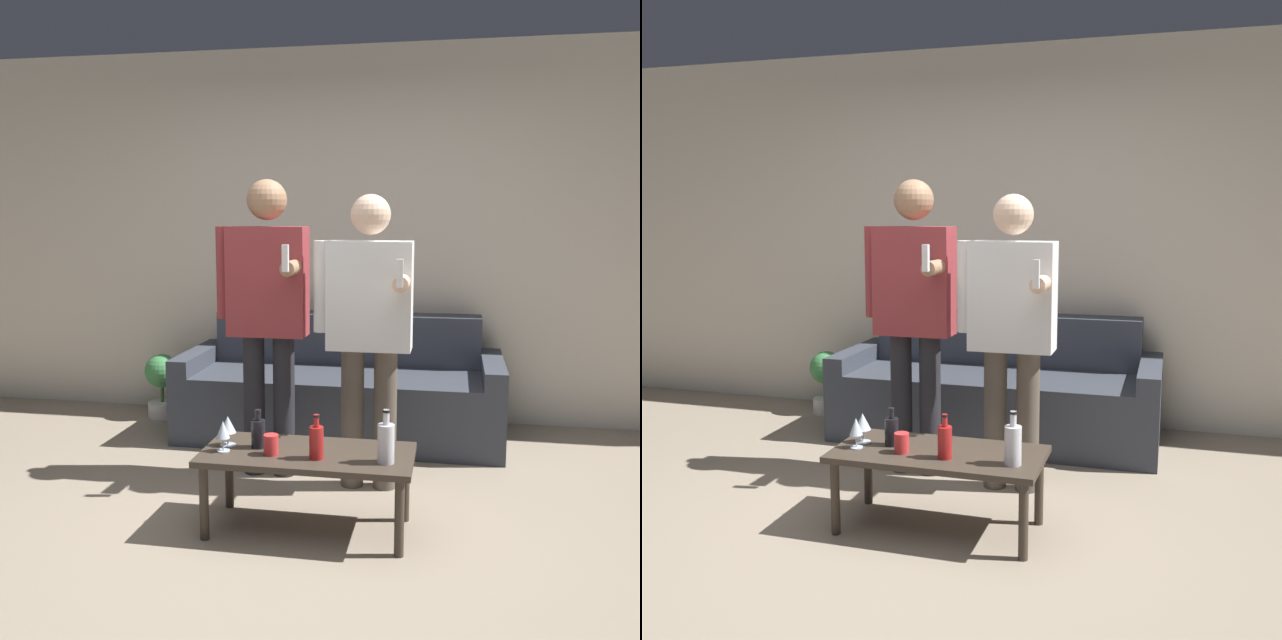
# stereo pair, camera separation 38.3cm
# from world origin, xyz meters

# --- Properties ---
(ground_plane) EXTENTS (16.00, 16.00, 0.00)m
(ground_plane) POSITION_xyz_m (0.00, 0.00, 0.00)
(ground_plane) COLOR gray
(wall_back) EXTENTS (8.00, 0.06, 2.70)m
(wall_back) POSITION_xyz_m (0.00, 2.30, 1.35)
(wall_back) COLOR beige
(wall_back) RESTS_ON ground_plane
(couch) EXTENTS (2.16, 0.86, 0.81)m
(couch) POSITION_xyz_m (0.07, 1.80, 0.30)
(couch) COLOR #383D47
(couch) RESTS_ON ground_plane
(coffee_table) EXTENTS (1.01, 0.48, 0.39)m
(coffee_table) POSITION_xyz_m (0.15, 0.27, 0.35)
(coffee_table) COLOR #3D3328
(coffee_table) RESTS_ON ground_plane
(bottle_orange) EXTENTS (0.07, 0.07, 0.19)m
(bottle_orange) POSITION_xyz_m (-0.10, 0.29, 0.47)
(bottle_orange) COLOR black
(bottle_orange) RESTS_ON coffee_table
(bottle_green) EXTENTS (0.07, 0.07, 0.21)m
(bottle_green) POSITION_xyz_m (0.21, 0.18, 0.48)
(bottle_green) COLOR #B21E1E
(bottle_green) RESTS_ON coffee_table
(bottle_dark) EXTENTS (0.08, 0.08, 0.25)m
(bottle_dark) POSITION_xyz_m (0.53, 0.19, 0.49)
(bottle_dark) COLOR silver
(bottle_dark) RESTS_ON coffee_table
(wine_glass_near) EXTENTS (0.08, 0.08, 0.15)m
(wine_glass_near) POSITION_xyz_m (-0.25, 0.29, 0.49)
(wine_glass_near) COLOR silver
(wine_glass_near) RESTS_ON coffee_table
(wine_glass_far) EXTENTS (0.07, 0.07, 0.15)m
(wine_glass_far) POSITION_xyz_m (-0.25, 0.20, 0.49)
(wine_glass_far) COLOR silver
(wine_glass_far) RESTS_ON coffee_table
(cup_on_table) EXTENTS (0.07, 0.07, 0.10)m
(cup_on_table) POSITION_xyz_m (-0.01, 0.20, 0.44)
(cup_on_table) COLOR red
(cup_on_table) RESTS_ON coffee_table
(person_standing_left) EXTENTS (0.53, 0.44, 1.71)m
(person_standing_left) POSITION_xyz_m (-0.23, 0.97, 1.00)
(person_standing_left) COLOR #232328
(person_standing_left) RESTS_ON ground_plane
(person_standing_right) EXTENTS (0.54, 0.43, 1.62)m
(person_standing_right) POSITION_xyz_m (0.36, 0.88, 0.94)
(person_standing_right) COLOR brown
(person_standing_right) RESTS_ON ground_plane
(potted_plant) EXTENTS (0.25, 0.25, 0.48)m
(potted_plant) POSITION_xyz_m (-1.32, 1.97, 0.28)
(potted_plant) COLOR silver
(potted_plant) RESTS_ON ground_plane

